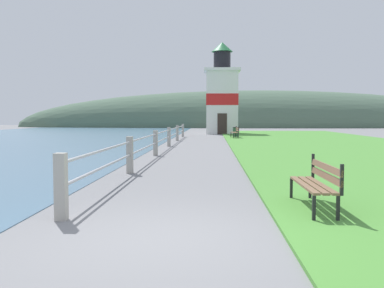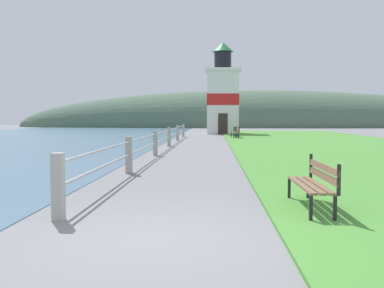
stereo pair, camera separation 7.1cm
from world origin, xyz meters
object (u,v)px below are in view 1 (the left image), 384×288
Objects in this scene: park_bench_midway at (236,132)px; lighthouse at (222,96)px; trash_bin at (236,132)px; park_bench_near at (317,181)px.

lighthouse is (-0.85, 9.13, 3.19)m from park_bench_midway.
lighthouse is at bearing -88.19° from park_bench_midway.
trash_bin is (0.12, 1.79, -0.11)m from park_bench_midway.
trash_bin is at bearing -90.49° from park_bench_near.
park_bench_near is at bearing -90.20° from trash_bin.
park_bench_midway is 1.80m from trash_bin.
lighthouse is 10.64× the size of trash_bin.
park_bench_near is 2.26× the size of trash_bin.
lighthouse is (-0.88, 34.67, 3.19)m from park_bench_near.
park_bench_midway is (-0.02, 25.54, -0.00)m from park_bench_near.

